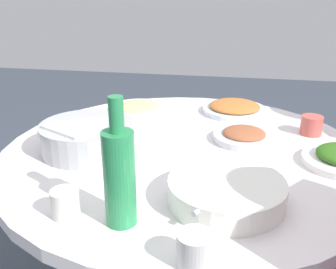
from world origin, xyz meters
TOP-DOWN VIEW (x-y plane):
  - round_dining_table at (0.00, 0.00)m, footprint 1.12×1.12m
  - rice_bowl at (-0.06, 0.29)m, footprint 0.28×0.28m
  - soup_bowl at (-0.28, -0.13)m, footprint 0.28×0.27m
  - dish_stirfry at (0.10, -0.17)m, footprint 0.20×0.20m
  - dish_noodles at (0.31, 0.22)m, footprint 0.23×0.23m
  - dish_tofu_braise at (0.38, -0.14)m, footprint 0.25×0.25m
  - green_bottle at (-0.40, 0.08)m, footprint 0.07×0.07m
  - tea_cup_near at (-0.51, -0.08)m, footprint 0.07×0.07m
  - tea_cup_far at (-0.40, 0.21)m, footprint 0.06×0.06m
  - tea_cup_side at (0.20, -0.40)m, footprint 0.07×0.07m

SIDE VIEW (x-z plane):
  - round_dining_table at x=0.00m, z-range 0.19..0.91m
  - dish_stirfry at x=0.10m, z-range 0.72..0.76m
  - dish_noodles at x=0.31m, z-range 0.72..0.76m
  - dish_tofu_braise at x=0.38m, z-range 0.72..0.76m
  - soup_bowl at x=-0.28m, z-range 0.72..0.78m
  - tea_cup_far at x=-0.40m, z-range 0.72..0.78m
  - tea_cup_side at x=0.20m, z-range 0.72..0.79m
  - tea_cup_near at x=-0.51m, z-range 0.72..0.79m
  - rice_bowl at x=-0.06m, z-range 0.72..0.81m
  - green_bottle at x=-0.40m, z-range 0.69..0.97m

